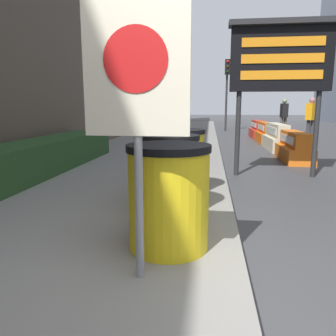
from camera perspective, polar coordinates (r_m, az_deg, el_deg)
The scene contains 15 objects.
ground_plane at distance 2.46m, azimuth 14.56°, elevation -24.11°, with size 120.00×120.00×0.00m, color #3F3F42.
hedge_strip at distance 6.49m, azimuth -22.52°, elevation 1.48°, with size 0.90×6.35×0.62m.
barrel_drum_foreground at distance 2.89m, azimuth 0.10°, elevation -5.03°, with size 0.73×0.73×0.93m.
barrel_drum_middle at distance 3.84m, azimuth -0.01°, elevation -1.09°, with size 0.73×0.73×0.93m.
barrel_drum_back at distance 4.79m, azimuth 2.04°, elevation 1.23°, with size 0.73×0.73×0.93m.
warning_sign at distance 2.26m, azimuth -5.52°, elevation 15.15°, with size 0.72×0.08×2.04m.
message_board at distance 6.97m, azimuth 19.04°, elevation 17.40°, with size 2.02×0.36×3.00m.
jersey_barrier_orange_near at distance 9.12m, azimuth 21.14°, elevation 3.23°, with size 0.65×1.73×0.77m.
jersey_barrier_cream at distance 11.39m, azimuth 18.39°, elevation 4.92°, with size 0.61×2.09×0.86m.
jersey_barrier_orange_far at distance 13.61m, azimuth 16.59°, elevation 5.75°, with size 0.58×1.83×0.80m.
jersey_barrier_red_striped at distance 15.74m, azimuth 15.34°, elevation 6.38°, with size 0.59×1.95×0.79m.
traffic_cone_near at distance 13.42m, azimuth 16.53°, elevation 5.80°, with size 0.43×0.43×0.77m.
traffic_light_near_curb at distance 19.89m, azimuth 10.24°, elevation 14.89°, with size 0.28×0.45×4.07m.
pedestrian_worker at distance 14.97m, azimuth 23.67°, elevation 8.40°, with size 0.52×0.54×1.79m.
pedestrian_passerby at distance 17.82m, azimuth 19.54°, elevation 8.93°, with size 0.32×0.50×1.81m.
Camera 1 is at (-0.31, -2.01, 1.39)m, focal length 35.00 mm.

